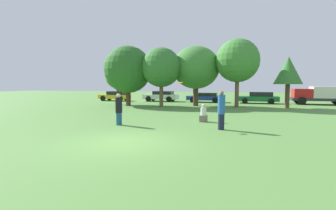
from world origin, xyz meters
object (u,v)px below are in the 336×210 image
Objects in this scene: tree_1 at (128,70)px; tree_2 at (161,68)px; frisbee at (180,83)px; parked_car_blue at (205,97)px; person_thrower at (119,109)px; tree_3 at (196,68)px; tree_5 at (288,71)px; parked_car_white at (161,96)px; person_catcher at (221,110)px; parked_car_green at (258,97)px; parked_car_yellow at (115,96)px; tree_4 at (238,61)px; delivery_truck_red at (322,94)px; tree_0 at (118,77)px; bystander_sitting at (203,114)px.

tree_1 reaches higher than tree_2.
frisbee is at bearing -55.87° from tree_1.
person_thrower is at bearing 82.80° from parked_car_blue.
tree_3 reaches higher than tree_5.
tree_1 reaches higher than parked_car_white.
person_catcher is 18.32m from parked_car_green.
tree_5 is (11.75, 1.54, -0.39)m from tree_2.
tree_1 is 1.49× the size of parked_car_yellow.
tree_2 is at bearing 94.29° from person_thrower.
person_thrower is 0.36× the size of tree_5.
tree_1 is 15.41m from tree_5.
tree_2 reaches higher than parked_car_white.
tree_1 is 1.33× the size of parked_car_green.
frisbee is 18.31m from parked_car_blue.
delivery_truck_red is (9.07, 5.59, -3.32)m from tree_4.
tree_3 reaches higher than parked_car_yellow.
parked_car_white is 1.02× the size of parked_car_blue.
person_catcher reaches higher than parked_car_blue.
tree_0 is 10.89m from parked_car_blue.
tree_0 is 0.75× the size of tree_2.
tree_1 is 0.98× the size of delivery_truck_red.
frisbee is 0.27× the size of bystander_sitting.
person_thrower is 0.39× the size of parked_car_white.
frisbee is at bearing 126.59° from parked_car_yellow.
tree_0 is (-11.44, 12.53, 2.05)m from person_catcher.
tree_0 is 17.00m from tree_5.
tree_1 is 1.40× the size of parked_car_blue.
person_thrower is 0.28× the size of delivery_truck_red.
tree_0 is at bearing -176.21° from tree_3.
tree_4 reaches higher than frisbee.
tree_5 is at bearing 6.45° from tree_4.
tree_5 reaches higher than parked_car_yellow.
parked_car_green reaches higher than parked_car_white.
tree_5 is at bearing 57.34° from bystander_sitting.
tree_5 is at bearing 147.59° from parked_car_blue.
person_thrower reaches higher than bystander_sitting.
frisbee is 0.06× the size of tree_5.
bystander_sitting is at bearing -46.40° from tree_1.
parked_car_blue is (7.24, 6.87, -3.06)m from tree_1.
tree_5 is (4.56, 0.51, -0.98)m from tree_4.
parked_car_green is at bearing 65.90° from tree_4.
tree_3 is (-0.95, 12.95, 1.56)m from frisbee.
parked_car_blue is (3.64, 7.10, -3.21)m from tree_2.
tree_2 is 11.86m from tree_5.
tree_2 is 1.30× the size of parked_car_white.
tree_3 is (8.39, 0.56, 0.86)m from tree_0.
tree_5 is at bearing 159.57° from parked_car_white.
tree_4 is at bearing 8.12° from tree_2.
tree_4 reaches higher than tree_3.
person_thrower is at bearing -118.12° from tree_4.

